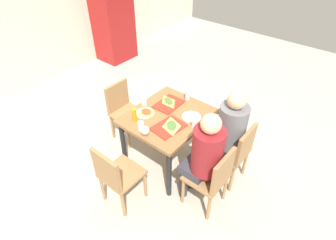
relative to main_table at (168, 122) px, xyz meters
name	(u,v)px	position (x,y,z in m)	size (l,w,h in m)	color
ground_plane	(168,159)	(0.00, 0.00, -0.65)	(10.00, 10.00, 0.02)	#B2AD9E
back_wall	(15,7)	(0.00, 3.20, 0.76)	(10.00, 0.10, 2.80)	beige
main_table	(168,122)	(0.00, 0.00, 0.00)	(0.98, 0.85, 0.75)	olive
chair_near_left	(213,177)	(-0.24, -0.81, -0.16)	(0.40, 0.40, 0.84)	#9E7247
chair_near_right	(236,151)	(0.24, -0.81, -0.16)	(0.40, 0.40, 0.84)	#9E7247
chair_far_side	(123,108)	(0.00, 0.81, -0.16)	(0.40, 0.40, 0.84)	#9E7247
chair_left_end	(115,174)	(-0.87, 0.00, -0.16)	(0.40, 0.40, 0.84)	#9E7247
person_in_red	(204,154)	(-0.24, -0.67, 0.09)	(0.32, 0.42, 1.25)	#383842
person_in_brown_jacket	(228,129)	(0.24, -0.67, 0.09)	(0.32, 0.42, 1.25)	#383842
tray_red_near	(169,127)	(-0.17, -0.15, 0.12)	(0.36, 0.26, 0.02)	red
tray_red_far	(169,104)	(0.17, 0.13, 0.12)	(0.36, 0.26, 0.02)	red
paper_plate_center	(145,113)	(-0.15, 0.23, 0.11)	(0.22, 0.22, 0.01)	white
paper_plate_near_edge	(191,117)	(0.15, -0.23, 0.11)	(0.22, 0.22, 0.01)	white
pizza_slice_a	(172,125)	(-0.15, -0.17, 0.13)	(0.28, 0.27, 0.02)	#DBAD60
pizza_slice_b	(168,101)	(0.20, 0.16, 0.13)	(0.22, 0.27, 0.02)	tan
pizza_slice_c	(146,112)	(-0.13, 0.23, 0.13)	(0.20, 0.22, 0.02)	#C68C47
plastic_cup_a	(144,101)	(-0.02, 0.36, 0.16)	(0.07, 0.07, 0.10)	white
plastic_cup_b	(195,123)	(0.02, -0.36, 0.16)	(0.07, 0.07, 0.10)	white
plastic_cup_c	(141,126)	(-0.39, 0.06, 0.16)	(0.07, 0.07, 0.10)	white
soda_can	(188,95)	(0.42, 0.02, 0.17)	(0.07, 0.07, 0.12)	#B7BCC6
condiment_bottle	(134,115)	(-0.32, 0.23, 0.19)	(0.06, 0.06, 0.16)	orange
foil_bundle	(145,130)	(-0.42, -0.02, 0.16)	(0.10, 0.10, 0.10)	silver
drink_fridge	(112,14)	(1.68, 2.85, 0.31)	(0.70, 0.60, 1.90)	maroon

